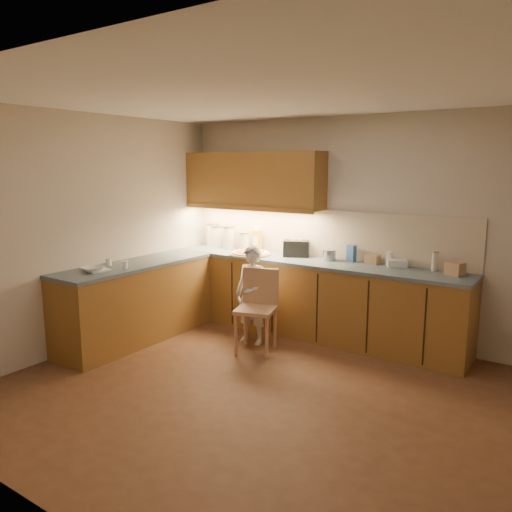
{
  "coord_description": "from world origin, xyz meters",
  "views": [
    {
      "loc": [
        2.38,
        -3.49,
        2.02
      ],
      "look_at": [
        -0.8,
        1.2,
        1.0
      ],
      "focal_mm": 35.0,
      "sensor_mm": 36.0,
      "label": 1
    }
  ],
  "objects_px": {
    "wooden_chair": "(258,304)",
    "toaster": "(296,248)",
    "oil_jug": "(257,240)",
    "pizza_on_board": "(250,253)",
    "child": "(252,295)"
  },
  "relations": [
    {
      "from": "wooden_chair",
      "to": "toaster",
      "type": "relative_size",
      "value": 2.53
    },
    {
      "from": "oil_jug",
      "to": "pizza_on_board",
      "type": "bearing_deg",
      "value": -70.81
    },
    {
      "from": "pizza_on_board",
      "to": "child",
      "type": "height_order",
      "value": "child"
    },
    {
      "from": "pizza_on_board",
      "to": "toaster",
      "type": "relative_size",
      "value": 1.45
    },
    {
      "from": "child",
      "to": "oil_jug",
      "type": "height_order",
      "value": "oil_jug"
    },
    {
      "from": "pizza_on_board",
      "to": "oil_jug",
      "type": "distance_m",
      "value": 0.35
    },
    {
      "from": "pizza_on_board",
      "to": "wooden_chair",
      "type": "height_order",
      "value": "pizza_on_board"
    },
    {
      "from": "wooden_chair",
      "to": "oil_jug",
      "type": "bearing_deg",
      "value": 107.36
    },
    {
      "from": "child",
      "to": "wooden_chair",
      "type": "xyz_separation_m",
      "value": [
        0.18,
        -0.16,
        -0.04
      ]
    },
    {
      "from": "child",
      "to": "oil_jug",
      "type": "relative_size",
      "value": 3.48
    },
    {
      "from": "pizza_on_board",
      "to": "toaster",
      "type": "bearing_deg",
      "value": 23.95
    },
    {
      "from": "child",
      "to": "wooden_chair",
      "type": "bearing_deg",
      "value": -44.03
    },
    {
      "from": "pizza_on_board",
      "to": "oil_jug",
      "type": "relative_size",
      "value": 1.59
    },
    {
      "from": "toaster",
      "to": "wooden_chair",
      "type": "bearing_deg",
      "value": -112.68
    },
    {
      "from": "oil_jug",
      "to": "toaster",
      "type": "bearing_deg",
      "value": -6.71
    }
  ]
}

